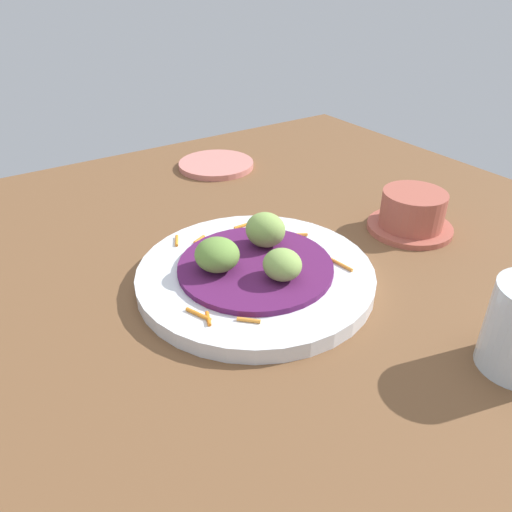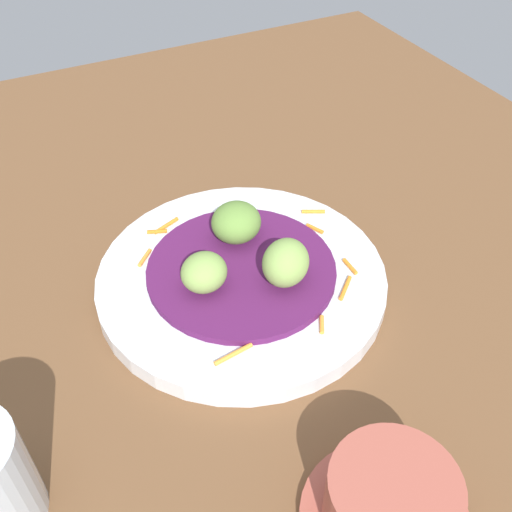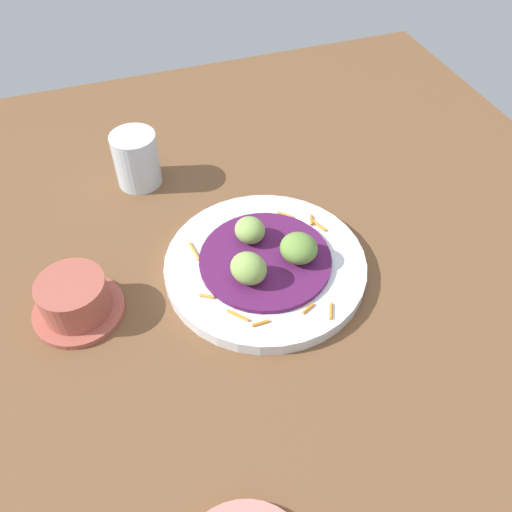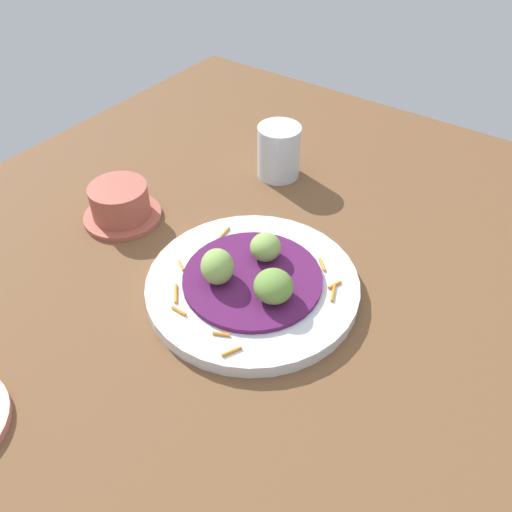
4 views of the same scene
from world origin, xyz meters
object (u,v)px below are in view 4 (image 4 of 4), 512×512
(guac_scoop_center, at_px, (273,286))
(water_glass, at_px, (279,151))
(terracotta_bowl, at_px, (120,204))
(main_plate, at_px, (253,286))
(guac_scoop_right, at_px, (267,246))
(guac_scoop_left, at_px, (217,266))

(guac_scoop_center, height_order, water_glass, water_glass)
(terracotta_bowl, xyz_separation_m, water_glass, (0.13, 0.24, 0.02))
(main_plate, distance_m, water_glass, 0.28)
(guac_scoop_right, height_order, water_glass, water_glass)
(main_plate, bearing_deg, water_glass, 116.78)
(main_plate, distance_m, guac_scoop_left, 0.06)
(guac_scoop_left, distance_m, guac_scoop_right, 0.08)
(main_plate, bearing_deg, guac_scoop_right, 100.63)
(guac_scoop_left, bearing_deg, water_glass, 108.38)
(guac_scoop_center, height_order, guac_scoop_right, guac_scoop_center)
(guac_scoop_center, relative_size, water_glass, 0.58)
(main_plate, bearing_deg, guac_scoop_left, -139.37)
(terracotta_bowl, bearing_deg, guac_scoop_center, -5.10)
(guac_scoop_center, bearing_deg, guac_scoop_left, -169.37)
(guac_scoop_left, height_order, water_glass, water_glass)
(guac_scoop_right, bearing_deg, guac_scoop_left, -109.37)
(main_plate, height_order, guac_scoop_right, guac_scoop_right)
(guac_scoop_left, distance_m, terracotta_bowl, 0.22)
(main_plate, distance_m, guac_scoop_center, 0.06)
(water_glass, bearing_deg, terracotta_bowl, -117.83)
(guac_scoop_right, bearing_deg, water_glass, 119.75)
(guac_scoop_right, bearing_deg, terracotta_bowl, -172.56)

